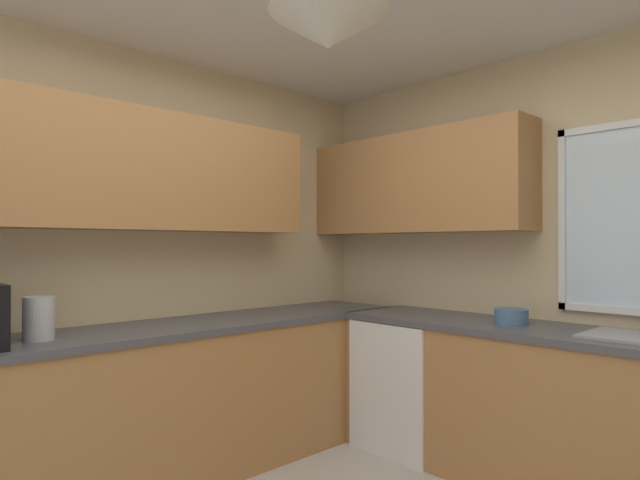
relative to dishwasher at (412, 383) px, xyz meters
name	(u,v)px	position (x,y,z in m)	size (l,w,h in m)	color
room_shell	(346,165)	(0.45, -1.12, 1.31)	(3.67, 3.96, 2.63)	beige
counter_run_left	(147,407)	(-0.66, -1.58, 0.02)	(0.65, 3.57, 0.90)	#AD7542
counter_run_back	(567,413)	(1.02, 0.03, 0.02)	(2.76, 0.65, 0.90)	#AD7542
dishwasher	(412,383)	(0.00, 0.00, 0.00)	(0.60, 0.60, 0.85)	white
kettle	(39,318)	(-0.64, -2.15, 0.58)	(0.14, 0.14, 0.21)	#B7B7BC
bowl	(511,316)	(0.70, 0.03, 0.52)	(0.19, 0.19, 0.09)	#4C7099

